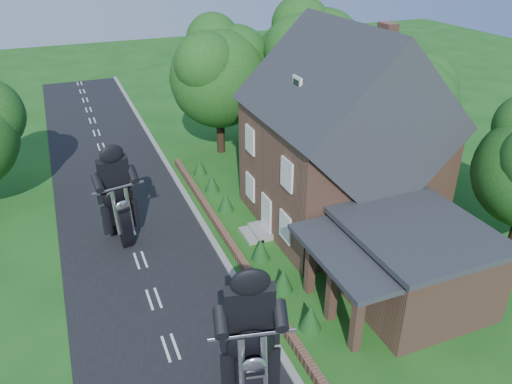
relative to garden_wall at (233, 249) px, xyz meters
name	(u,v)px	position (x,y,z in m)	size (l,w,h in m)	color
ground	(171,348)	(-4.30, -5.00, -0.20)	(120.00, 120.00, 0.00)	#195116
road	(171,348)	(-4.30, -5.00, -0.19)	(7.00, 80.00, 0.02)	black
kerb	(261,321)	(-0.65, -5.00, -0.14)	(0.30, 80.00, 0.12)	gray
garden_wall	(233,249)	(0.00, 0.00, 0.00)	(0.30, 22.00, 0.40)	brown
house	(341,143)	(6.19, 1.00, 4.14)	(9.54, 8.64, 10.24)	brown
annex	(409,262)	(5.57, -5.80, 1.57)	(7.05, 5.94, 3.44)	brown
tree_house_right	(411,98)	(12.35, 3.62, 4.99)	(6.51, 6.00, 8.40)	black
tree_behind_house	(313,57)	(9.88, 11.14, 6.03)	(7.81, 7.20, 10.08)	black
tree_behind_left	(224,69)	(3.86, 12.13, 5.53)	(6.94, 6.40, 9.16)	black
shrub_a	(310,317)	(1.00, -6.00, 0.35)	(0.90, 0.90, 1.10)	#133E16
shrub_b	(283,280)	(1.00, -3.50, 0.35)	(0.90, 0.90, 1.10)	#133E16
shrub_c	(261,249)	(1.00, -1.00, 0.35)	(0.90, 0.90, 1.10)	#133E16
shrub_d	(226,201)	(1.00, 4.00, 0.35)	(0.90, 0.90, 1.10)	#133E16
shrub_e	(212,183)	(1.00, 6.50, 0.35)	(0.90, 0.90, 1.10)	#133E16
shrub_f	(200,166)	(1.00, 9.00, 0.35)	(0.90, 0.90, 1.10)	#133E16
motorcycle_lead	(250,382)	(-2.41, -8.27, 0.62)	(0.45, 1.76, 1.64)	black
motorcycle_follow	(121,227)	(-4.78, 3.07, 0.58)	(0.42, 1.67, 1.56)	black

